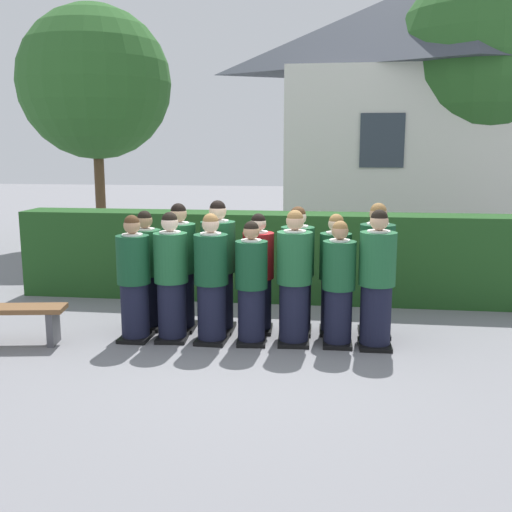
% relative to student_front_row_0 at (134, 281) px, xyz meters
% --- Properties ---
extents(ground_plane, '(60.00, 60.00, 0.00)m').
position_rel_student_front_row_0_xyz_m(ground_plane, '(1.49, 0.08, -0.75)').
color(ground_plane, slate).
extents(student_front_row_0, '(0.41, 0.50, 1.58)m').
position_rel_student_front_row_0_xyz_m(student_front_row_0, '(0.00, 0.00, 0.00)').
color(student_front_row_0, black).
rests_on(student_front_row_0, ground).
extents(student_front_row_1, '(0.42, 0.52, 1.62)m').
position_rel_student_front_row_0_xyz_m(student_front_row_1, '(0.46, 0.06, 0.02)').
color(student_front_row_1, black).
rests_on(student_front_row_1, ground).
extents(student_front_row_2, '(0.42, 0.47, 1.61)m').
position_rel_student_front_row_0_xyz_m(student_front_row_2, '(0.97, 0.04, 0.01)').
color(student_front_row_2, black).
rests_on(student_front_row_2, ground).
extents(student_front_row_3, '(0.40, 0.47, 1.52)m').
position_rel_student_front_row_0_xyz_m(student_front_row_3, '(1.47, 0.05, -0.03)').
color(student_front_row_3, black).
rests_on(student_front_row_3, ground).
extents(student_front_row_4, '(0.43, 0.50, 1.66)m').
position_rel_student_front_row_0_xyz_m(student_front_row_4, '(1.99, 0.11, 0.04)').
color(student_front_row_4, black).
rests_on(student_front_row_4, ground).
extents(student_front_row_5, '(0.40, 0.49, 1.54)m').
position_rel_student_front_row_0_xyz_m(student_front_row_5, '(2.52, 0.11, -0.02)').
color(student_front_row_5, black).
rests_on(student_front_row_5, ground).
extents(student_front_row_6, '(0.44, 0.49, 1.68)m').
position_rel_student_front_row_0_xyz_m(student_front_row_6, '(2.98, 0.10, 0.05)').
color(student_front_row_6, black).
rests_on(student_front_row_6, ground).
extents(student_rear_row_0, '(0.41, 0.48, 1.58)m').
position_rel_student_front_row_0_xyz_m(student_rear_row_0, '(0.00, 0.48, 0.00)').
color(student_rear_row_0, black).
rests_on(student_rear_row_0, ground).
extents(student_rear_row_1, '(0.44, 0.50, 1.68)m').
position_rel_student_front_row_0_xyz_m(student_rear_row_1, '(0.45, 0.51, 0.05)').
color(student_rear_row_1, black).
rests_on(student_rear_row_1, ground).
extents(student_rear_row_2, '(0.45, 0.50, 1.73)m').
position_rel_student_front_row_0_xyz_m(student_rear_row_2, '(0.97, 0.51, 0.07)').
color(student_rear_row_2, black).
rests_on(student_rear_row_2, ground).
extents(student_in_red_blazer, '(0.41, 0.46, 1.56)m').
position_rel_student_front_row_0_xyz_m(student_in_red_blazer, '(1.49, 0.54, -0.01)').
color(student_in_red_blazer, black).
rests_on(student_in_red_blazer, ground).
extents(student_rear_row_4, '(0.43, 0.48, 1.66)m').
position_rel_student_front_row_0_xyz_m(student_rear_row_4, '(2.00, 0.56, 0.04)').
color(student_rear_row_4, black).
rests_on(student_rear_row_4, ground).
extents(student_rear_row_5, '(0.41, 0.46, 1.56)m').
position_rel_student_front_row_0_xyz_m(student_rear_row_5, '(2.48, 0.60, -0.01)').
color(student_rear_row_5, black).
rests_on(student_rear_row_5, ground).
extents(student_rear_row_6, '(0.44, 0.53, 1.71)m').
position_rel_student_front_row_0_xyz_m(student_rear_row_6, '(3.00, 0.60, 0.06)').
color(student_rear_row_6, black).
rests_on(student_rear_row_6, ground).
extents(hedge, '(8.07, 0.70, 1.38)m').
position_rel_student_front_row_0_xyz_m(hedge, '(1.49, 2.27, -0.06)').
color(hedge, '#214C1E').
rests_on(hedge, ground).
extents(school_building_main, '(7.81, 3.75, 6.29)m').
position_rel_student_front_row_0_xyz_m(school_building_main, '(5.06, 7.48, 2.48)').
color(school_building_main, silver).
rests_on(school_building_main, ground).
extents(oak_tree_left, '(3.54, 3.54, 5.64)m').
position_rel_student_front_row_0_xyz_m(oak_tree_left, '(-3.17, 6.85, 3.11)').
color(oak_tree_left, brown).
rests_on(oak_tree_left, ground).
extents(oak_tree_right, '(3.86, 3.86, 6.15)m').
position_rel_student_front_row_0_xyz_m(oak_tree_right, '(5.51, 7.03, 3.46)').
color(oak_tree_right, brown).
rests_on(oak_tree_right, ground).
extents(wooden_bench, '(1.44, 0.59, 0.48)m').
position_rel_student_front_row_0_xyz_m(wooden_bench, '(-1.49, -0.39, -0.40)').
color(wooden_bench, brown).
rests_on(wooden_bench, ground).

